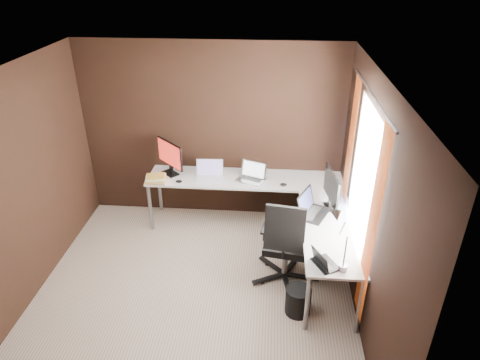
% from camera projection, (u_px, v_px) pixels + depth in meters
% --- Properties ---
extents(room, '(3.60, 3.60, 2.50)m').
position_uv_depth(room, '(222.00, 196.00, 4.33)').
color(room, '#BBA992').
rests_on(room, ground).
extents(desk, '(2.65, 2.25, 0.73)m').
position_uv_depth(desk, '(271.00, 200.00, 5.43)').
color(desk, silver).
rests_on(desk, ground).
extents(drawer_pedestal, '(0.42, 0.50, 0.60)m').
position_uv_depth(drawer_pedestal, '(315.00, 222.00, 5.66)').
color(drawer_pedestal, silver).
rests_on(drawer_pedestal, ground).
extents(monitor_left, '(0.41, 0.40, 0.48)m').
position_uv_depth(monitor_left, '(170.00, 156.00, 5.83)').
color(monitor_left, black).
rests_on(monitor_left, desk).
extents(monitor_right, '(0.17, 0.57, 0.47)m').
position_uv_depth(monitor_right, '(332.00, 188.00, 5.04)').
color(monitor_right, black).
rests_on(monitor_right, desk).
extents(laptop_white, '(0.37, 0.27, 0.24)m').
position_uv_depth(laptop_white, '(209.00, 174.00, 5.81)').
color(laptop_white, silver).
rests_on(laptop_white, desk).
extents(laptop_silver, '(0.43, 0.37, 0.24)m').
position_uv_depth(laptop_silver, '(252.00, 176.00, 5.77)').
color(laptop_silver, silver).
rests_on(laptop_silver, desk).
extents(laptop_black_big, '(0.44, 0.50, 0.27)m').
position_uv_depth(laptop_black_big, '(311.00, 209.00, 5.03)').
color(laptop_black_big, black).
rests_on(laptop_black_big, desk).
extents(laptop_black_small, '(0.30, 0.33, 0.18)m').
position_uv_depth(laptop_black_small, '(323.00, 262.00, 4.20)').
color(laptop_black_small, black).
rests_on(laptop_black_small, desk).
extents(book_stack, '(0.29, 0.25, 0.09)m').
position_uv_depth(book_stack, '(156.00, 179.00, 5.73)').
color(book_stack, tan).
rests_on(book_stack, desk).
extents(mouse_left, '(0.09, 0.06, 0.04)m').
position_uv_depth(mouse_left, '(179.00, 181.00, 5.71)').
color(mouse_left, black).
rests_on(mouse_left, desk).
extents(mouse_corner, '(0.10, 0.08, 0.04)m').
position_uv_depth(mouse_corner, '(283.00, 185.00, 5.63)').
color(mouse_corner, black).
rests_on(mouse_corner, desk).
extents(desk_lamp, '(0.20, 0.23, 0.62)m').
position_uv_depth(desk_lamp, '(339.00, 233.00, 4.03)').
color(desk_lamp, slate).
rests_on(desk_lamp, desk).
extents(office_chair, '(0.62, 0.63, 1.11)m').
position_uv_depth(office_chair, '(285.00, 257.00, 4.97)').
color(office_chair, black).
rests_on(office_chair, ground).
extents(wastebasket, '(0.29, 0.29, 0.32)m').
position_uv_depth(wastebasket, '(298.00, 300.00, 4.59)').
color(wastebasket, black).
rests_on(wastebasket, ground).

